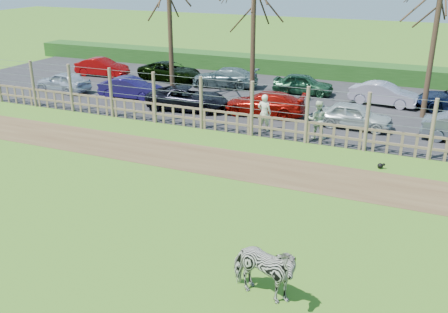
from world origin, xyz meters
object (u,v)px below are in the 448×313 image
at_px(zebra, 263,271).
at_px(car_9, 225,77).
at_px(car_0, 63,82).
at_px(crow, 381,166).
at_px(car_8, 170,71).
at_px(car_1, 131,88).
at_px(visitor_b, 317,120).
at_px(car_2, 187,98).
at_px(tree_mid, 254,12).
at_px(car_4, 354,115).
at_px(tree_right, 438,10).
at_px(visitor_a, 264,113).
at_px(car_7, 102,67).
at_px(car_10, 303,84).
at_px(car_11, 384,94).
at_px(car_3, 265,104).

relative_size(zebra, car_9, 0.43).
bearing_deg(car_0, crow, 81.00).
bearing_deg(car_8, zebra, -138.72).
height_order(car_1, car_9, same).
height_order(visitor_b, car_2, visitor_b).
xyz_separation_m(tree_mid, car_8, (-6.78, 2.86, -4.23)).
xyz_separation_m(visitor_b, car_1, (-11.40, 2.72, -0.26)).
relative_size(zebra, car_4, 0.50).
distance_m(car_0, car_2, 8.67).
xyz_separation_m(tree_right, car_2, (-11.57, -3.38, -4.60)).
height_order(visitor_a, car_9, visitor_a).
bearing_deg(car_1, visitor_a, -111.24).
distance_m(zebra, car_8, 23.32).
relative_size(car_0, car_4, 1.00).
xyz_separation_m(car_0, car_7, (-0.55, 4.61, 0.00)).
xyz_separation_m(crow, car_10, (-5.67, 9.96, 0.53)).
xyz_separation_m(zebra, crow, (1.57, 9.23, -0.64)).
bearing_deg(visitor_a, visitor_b, 175.49).
distance_m(visitor_b, car_11, 7.28).
bearing_deg(visitor_b, visitor_a, -12.60).
height_order(visitor_b, crow, visitor_b).
distance_m(car_7, car_11, 18.64).
bearing_deg(crow, zebra, -99.66).
distance_m(car_3, car_10, 5.10).
relative_size(zebra, car_8, 0.41).
bearing_deg(car_8, visitor_b, -116.47).
height_order(car_1, car_3, same).
xyz_separation_m(car_3, car_8, (-8.31, 5.18, 0.00)).
distance_m(visitor_a, car_0, 13.77).
bearing_deg(car_3, car_8, -126.49).
bearing_deg(car_7, car_11, -94.55).
relative_size(tree_right, car_4, 2.09).
bearing_deg(car_2, tree_mid, -48.72).
relative_size(visitor_a, car_4, 0.49).
bearing_deg(car_7, tree_right, -98.96).
relative_size(tree_mid, car_9, 1.65).
relative_size(crow, car_7, 0.08).
bearing_deg(car_9, car_3, 34.50).
distance_m(tree_mid, car_8, 8.49).
bearing_deg(tree_right, tree_mid, -176.82).
bearing_deg(car_10, car_8, 86.97).
distance_m(tree_right, zebra, 17.73).
xyz_separation_m(tree_right, car_1, (-15.57, -2.64, -4.60)).
bearing_deg(visitor_a, crow, 154.15).
height_order(tree_right, visitor_b, tree_right).
bearing_deg(car_4, car_9, 61.29).
xyz_separation_m(tree_mid, tree_right, (9.00, 0.50, 0.37)).
bearing_deg(zebra, car_0, 60.72).
relative_size(car_0, car_3, 0.85).
bearing_deg(visitor_a, car_4, -152.57).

